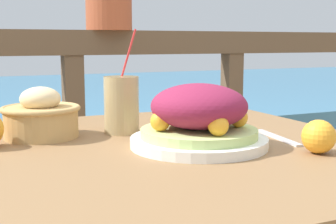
% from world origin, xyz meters
% --- Properties ---
extents(patio_table, '(0.92, 0.91, 0.72)m').
position_xyz_m(patio_table, '(0.00, 0.00, 0.62)').
color(patio_table, olive).
rests_on(patio_table, ground_plane).
extents(railing_fence, '(2.80, 0.08, 0.98)m').
position_xyz_m(railing_fence, '(-0.00, 0.84, 0.68)').
color(railing_fence, brown).
rests_on(railing_fence, ground_plane).
extents(sea_backdrop, '(12.00, 4.00, 0.50)m').
position_xyz_m(sea_backdrop, '(0.00, 3.34, 0.25)').
color(sea_backdrop, teal).
rests_on(sea_backdrop, ground_plane).
extents(salad_plate, '(0.28, 0.28, 0.13)m').
position_xyz_m(salad_plate, '(0.06, -0.03, 0.78)').
color(salad_plate, white).
rests_on(salad_plate, patio_table).
extents(drink_glass, '(0.08, 0.08, 0.24)m').
position_xyz_m(drink_glass, '(-0.04, 0.17, 0.79)').
color(drink_glass, tan).
rests_on(drink_glass, patio_table).
extents(bread_basket, '(0.18, 0.18, 0.12)m').
position_xyz_m(bread_basket, '(-0.22, 0.20, 0.77)').
color(bread_basket, tan).
rests_on(bread_basket, patio_table).
extents(knife, '(0.04, 0.18, 0.00)m').
position_xyz_m(knife, '(0.26, -0.03, 0.72)').
color(knife, silver).
rests_on(knife, patio_table).
extents(orange_near_glass, '(0.07, 0.07, 0.07)m').
position_xyz_m(orange_near_glass, '(0.24, -0.18, 0.75)').
color(orange_near_glass, '#F9A328').
rests_on(orange_near_glass, patio_table).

